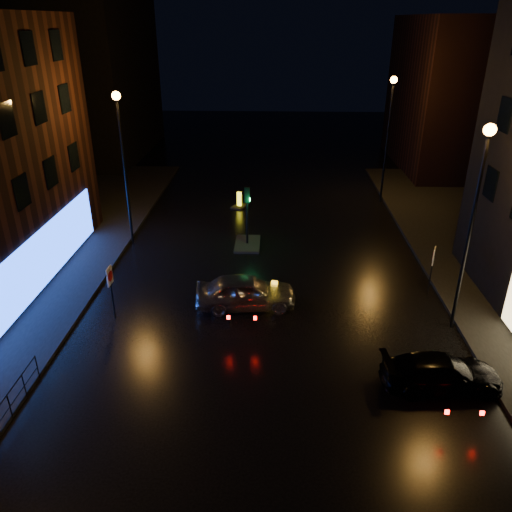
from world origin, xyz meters
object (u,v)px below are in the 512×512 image
Objects in this scene: traffic_signal at (247,237)px; silver_hatchback at (246,292)px; dark_sedan at (442,373)px; bollard_far at (239,204)px; road_sign_right at (433,260)px; road_sign_left at (110,280)px; bollard_near at (274,297)px.

silver_hatchback is at bearing -87.44° from traffic_signal.
dark_sedan is 20.03m from bollard_far.
road_sign_right reaches higher than dark_sedan.
bollard_far is (-1.20, 13.09, -0.52)m from silver_hatchback.
bollard_near is at bearing 15.29° from road_sign_left.
bollard_near is (1.27, 0.54, -0.53)m from silver_hatchback.
road_sign_left is at bearing -149.71° from bollard_near.
road_sign_left is (-5.60, -1.09, 1.04)m from silver_hatchback.
road_sign_right is at bearing -14.86° from dark_sedan.
road_sign_left reaches higher than road_sign_right.
road_sign_right is (8.48, 1.55, 0.98)m from silver_hatchback.
road_sign_right is at bearing 24.83° from bollard_near.
traffic_signal is 6.75m from silver_hatchback.
dark_sedan is 13.36m from road_sign_left.
dark_sedan is at bearing -58.13° from traffic_signal.
traffic_signal reaches higher than dark_sedan.
dark_sedan is at bearing -27.40° from bollard_near.
bollard_far is at bearing -29.35° from road_sign_right.
dark_sedan reaches higher than bollard_far.
dark_sedan reaches higher than bollard_near.
traffic_signal is at bearing -9.96° from road_sign_right.
traffic_signal is at bearing -59.85° from bollard_far.
dark_sedan is (7.39, -11.88, 0.10)m from traffic_signal.
road_sign_right reaches higher than silver_hatchback.
silver_hatchback is 1.85× the size of road_sign_left.
road_sign_left is (-4.39, -14.18, 1.56)m from bollard_far.
bollard_near is at bearing -75.82° from traffic_signal.
traffic_signal is 10.28m from road_sign_right.
bollard_far is at bearing 21.38° from dark_sedan.
bollard_near is 12.79m from bollard_far.
bollard_near is at bearing -56.82° from bollard_far.
silver_hatchback is at bearing 12.96° from road_sign_left.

